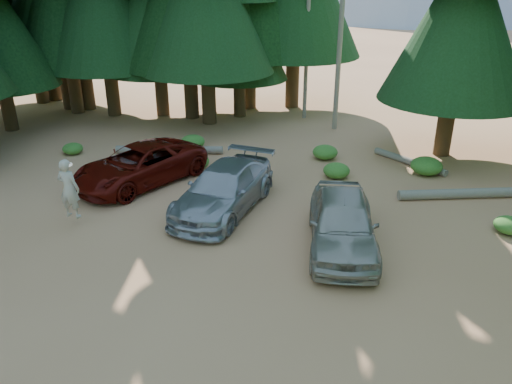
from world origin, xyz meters
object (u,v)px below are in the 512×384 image
red_pickup (140,165)px  log_left (169,150)px  silver_minivan_right (342,222)px  silver_minivan_center (224,189)px  log_mid (409,161)px  log_right (474,193)px  frisbee_player (69,188)px

red_pickup → log_left: red_pickup is taller
red_pickup → silver_minivan_right: 8.34m
silver_minivan_center → log_left: bearing=138.1°
log_mid → silver_minivan_center: bearing=-98.3°
log_mid → log_left: bearing=-135.8°
red_pickup → log_right: bearing=33.2°
frisbee_player → log_mid: (9.48, 9.24, -1.13)m
log_left → log_mid: bearing=-6.4°
log_left → log_mid: 10.25m
red_pickup → log_right: red_pickup is taller
frisbee_player → log_left: 7.12m
red_pickup → silver_minivan_right: silver_minivan_right is taller
log_left → log_mid: size_ratio=1.36×
silver_minivan_center → frisbee_player: size_ratio=2.67×
log_left → silver_minivan_center: bearing=-62.6°
log_left → log_right: (12.45, -0.37, 0.01)m
silver_minivan_right → log_mid: (1.30, 7.64, -0.66)m
silver_minivan_center → log_mid: silver_minivan_center is taller
red_pickup → silver_minivan_center: bearing=4.5°
red_pickup → frisbee_player: 3.76m
silver_minivan_center → log_mid: 8.56m
frisbee_player → log_left: bearing=-90.2°
log_right → silver_minivan_center: bearing=-177.8°
silver_minivan_center → silver_minivan_right: bearing=-12.8°
silver_minivan_center → red_pickup: bearing=167.0°
silver_minivan_right → log_mid: silver_minivan_right is taller
silver_minivan_right → log_mid: bearing=65.7°
log_mid → silver_minivan_right: bearing=-68.0°
red_pickup → frisbee_player: bearing=-72.4°
log_right → silver_minivan_right: bearing=-150.9°
log_mid → log_right: (2.44, -2.61, 0.03)m
red_pickup → log_right: 12.17m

